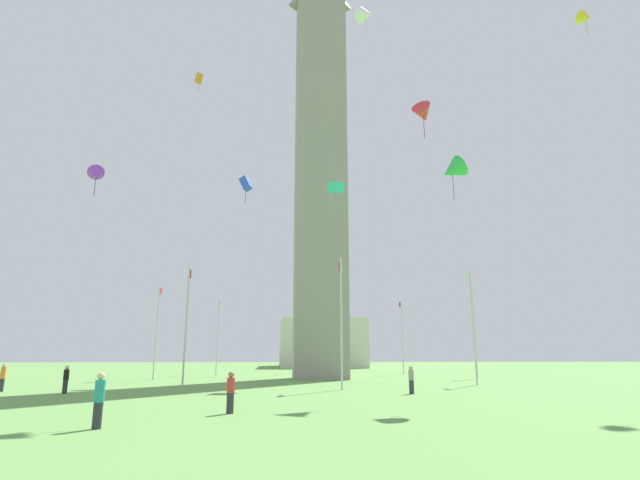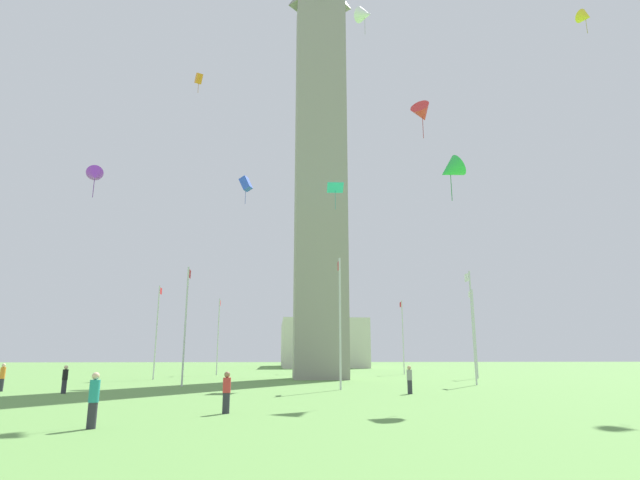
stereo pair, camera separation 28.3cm
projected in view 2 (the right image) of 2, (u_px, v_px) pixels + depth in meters
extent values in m
plane|color=#609347|center=(320.00, 379.00, 49.49)|extent=(260.00, 260.00, 0.00)
cube|color=gray|center=(320.00, 177.00, 54.23)|extent=(5.28, 5.28, 42.23)
cylinder|color=silver|center=(309.00, 338.00, 66.14)|extent=(0.14, 0.14, 9.07)
cube|color=red|center=(309.00, 307.00, 67.59)|extent=(1.00, 0.03, 0.64)
cylinder|color=silver|center=(218.00, 336.00, 60.60)|extent=(0.14, 0.14, 9.07)
cube|color=red|center=(220.00, 303.00, 62.05)|extent=(1.00, 0.03, 0.64)
cylinder|color=silver|center=(156.00, 332.00, 49.14)|extent=(0.14, 0.14, 9.07)
cube|color=red|center=(161.00, 291.00, 50.59)|extent=(1.00, 0.03, 0.64)
cylinder|color=silver|center=(185.00, 325.00, 38.49)|extent=(0.14, 0.14, 9.07)
cube|color=red|center=(190.00, 274.00, 39.94)|extent=(1.00, 0.03, 0.64)
cylinder|color=silver|center=(340.00, 322.00, 34.87)|extent=(0.14, 0.14, 9.07)
cube|color=red|center=(339.00, 266.00, 36.32)|extent=(1.00, 0.03, 0.64)
cylinder|color=silver|center=(473.00, 327.00, 40.42)|extent=(0.14, 0.14, 9.07)
cube|color=white|center=(467.00, 277.00, 41.87)|extent=(1.00, 0.03, 0.64)
cylinder|color=silver|center=(475.00, 333.00, 51.87)|extent=(0.14, 0.14, 9.07)
cube|color=white|center=(470.00, 294.00, 53.32)|extent=(1.00, 0.03, 0.64)
cylinder|color=silver|center=(403.00, 337.00, 62.52)|extent=(0.14, 0.14, 9.07)
cube|color=red|center=(401.00, 304.00, 63.98)|extent=(1.00, 0.03, 0.64)
cylinder|color=#2D2D38|center=(410.00, 387.00, 30.29)|extent=(0.29, 0.29, 0.80)
cylinder|color=gray|center=(409.00, 375.00, 30.45)|extent=(0.32, 0.32, 0.62)
sphere|color=tan|center=(409.00, 368.00, 30.55)|extent=(0.24, 0.24, 0.24)
cylinder|color=#2D2D38|center=(64.00, 387.00, 30.59)|extent=(0.29, 0.29, 0.80)
cylinder|color=black|center=(65.00, 375.00, 30.75)|extent=(0.32, 0.32, 0.63)
sphere|color=beige|center=(66.00, 367.00, 30.85)|extent=(0.24, 0.24, 0.24)
cylinder|color=#2D2D38|center=(1.00, 385.00, 32.32)|extent=(0.29, 0.29, 0.80)
cylinder|color=orange|center=(3.00, 373.00, 32.49)|extent=(0.32, 0.32, 0.72)
sphere|color=beige|center=(4.00, 365.00, 32.60)|extent=(0.24, 0.24, 0.24)
cylinder|color=#2D2D38|center=(226.00, 403.00, 20.11)|extent=(0.29, 0.29, 0.80)
cylinder|color=red|center=(227.00, 385.00, 20.27)|extent=(0.32, 0.32, 0.59)
sphere|color=#936B4C|center=(227.00, 375.00, 20.36)|extent=(0.24, 0.24, 0.24)
cylinder|color=#2D2D38|center=(92.00, 416.00, 15.94)|extent=(0.29, 0.29, 0.80)
cylinder|color=teal|center=(94.00, 391.00, 16.11)|extent=(0.32, 0.32, 0.70)
sphere|color=beige|center=(96.00, 376.00, 16.21)|extent=(0.24, 0.24, 0.24)
cube|color=orange|center=(199.00, 79.00, 51.19)|extent=(1.12, 0.97, 1.16)
cylinder|color=#A75C15|center=(198.00, 87.00, 50.98)|extent=(0.04, 0.04, 1.36)
cone|color=purple|center=(95.00, 175.00, 32.67)|extent=(1.74, 1.56, 1.44)
cylinder|color=#67278E|center=(94.00, 188.00, 32.48)|extent=(0.04, 0.04, 1.29)
cube|color=#33C6D1|center=(335.00, 188.00, 45.32)|extent=(1.47, 1.55, 0.54)
cylinder|color=teal|center=(335.00, 200.00, 45.05)|extent=(0.04, 0.04, 1.76)
cone|color=white|center=(365.00, 15.00, 39.87)|extent=(1.98, 2.00, 1.62)
cylinder|color=#A7A7A7|center=(365.00, 26.00, 39.65)|extent=(0.04, 0.04, 1.52)
cube|color=blue|center=(246.00, 184.00, 50.49)|extent=(1.22, 1.48, 1.56)
cylinder|color=#233C9D|center=(245.00, 195.00, 50.21)|extent=(0.04, 0.04, 1.82)
cone|color=red|center=(422.00, 113.00, 37.87)|extent=(2.37, 2.27, 1.92)
cylinder|color=maroon|center=(423.00, 127.00, 37.61)|extent=(0.04, 0.04, 1.73)
cone|color=yellow|center=(585.00, 17.00, 43.10)|extent=(1.88, 1.69, 1.56)
cylinder|color=#A4921C|center=(587.00, 26.00, 42.89)|extent=(0.04, 0.04, 1.39)
cone|color=green|center=(450.00, 170.00, 29.50)|extent=(1.41, 1.78, 1.78)
cylinder|color=#208035|center=(451.00, 187.00, 29.26)|extent=(0.04, 0.04, 1.62)
cube|color=beige|center=(320.00, 344.00, 103.69)|extent=(28.91, 15.80, 9.01)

